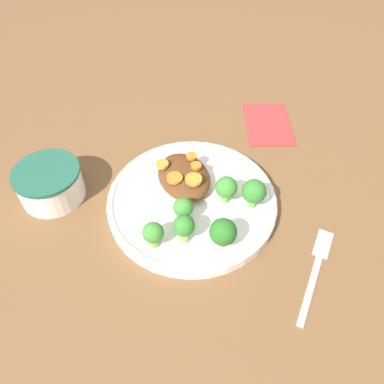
{
  "coord_description": "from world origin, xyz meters",
  "views": [
    {
      "loc": [
        0.39,
        -0.15,
        0.5
      ],
      "look_at": [
        0.0,
        0.0,
        0.03
      ],
      "focal_mm": 35.0,
      "sensor_mm": 36.0,
      "label": 1
    }
  ],
  "objects_px": {
    "dip_bowl": "(49,182)",
    "napkin": "(268,123)",
    "fork": "(317,265)",
    "plate": "(192,200)"
  },
  "relations": [
    {
      "from": "plate",
      "to": "dip_bowl",
      "type": "distance_m",
      "value": 0.25
    },
    {
      "from": "plate",
      "to": "napkin",
      "type": "distance_m",
      "value": 0.28
    },
    {
      "from": "plate",
      "to": "dip_bowl",
      "type": "height_order",
      "value": "dip_bowl"
    },
    {
      "from": "dip_bowl",
      "to": "napkin",
      "type": "relative_size",
      "value": 0.69
    },
    {
      "from": "plate",
      "to": "napkin",
      "type": "xyz_separation_m",
      "value": [
        -0.15,
        0.23,
        -0.01
      ]
    },
    {
      "from": "plate",
      "to": "dip_bowl",
      "type": "xyz_separation_m",
      "value": [
        -0.11,
        -0.22,
        0.02
      ]
    },
    {
      "from": "plate",
      "to": "napkin",
      "type": "height_order",
      "value": "plate"
    },
    {
      "from": "fork",
      "to": "napkin",
      "type": "distance_m",
      "value": 0.35
    },
    {
      "from": "plate",
      "to": "fork",
      "type": "height_order",
      "value": "plate"
    },
    {
      "from": "napkin",
      "to": "dip_bowl",
      "type": "bearing_deg",
      "value": -85.34
    }
  ]
}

